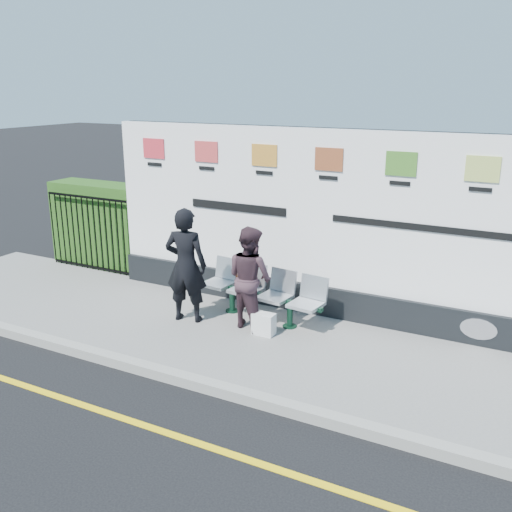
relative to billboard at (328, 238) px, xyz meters
The scene contains 12 objects.
ground 4.13m from the billboard, 97.40° to the right, with size 80.00×80.00×0.00m, color black.
pavement 1.98m from the billboard, 110.32° to the right, with size 14.00×3.00×0.12m, color slate.
kerb 3.19m from the billboard, 99.95° to the right, with size 14.00×0.18×0.14m, color gray.
yellow_line 4.13m from the billboard, 97.40° to the right, with size 14.00×0.10×0.01m, color yellow.
billboard is the anchor object (origin of this frame).
hedge 5.11m from the billboard, behind, with size 2.35×0.70×1.70m, color #275018.
railing 5.10m from the billboard, behind, with size 2.05×0.06×1.54m, color black, non-canonical shape.
bench 1.54m from the billboard, 140.21° to the right, with size 2.14×0.56×0.46m, color #B6BABF, non-canonical shape.
woman_left 2.29m from the billboard, 145.79° to the right, with size 0.67×0.44×1.84m, color black.
woman_right 1.43m from the billboard, 129.66° to the right, with size 0.78×0.61×1.61m, color #3B262E.
handbag_brown 1.50m from the billboard, 149.17° to the right, with size 0.31×0.13×0.25m, color black.
carrier_bag_white 1.74m from the billboard, 113.59° to the right, with size 0.34×0.20×0.34m, color silver.
Camera 1 is at (3.54, -4.47, 3.77)m, focal length 40.00 mm.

